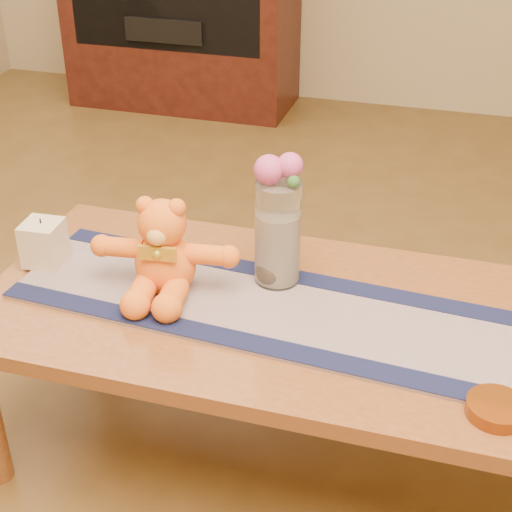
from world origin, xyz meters
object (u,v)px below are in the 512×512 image
(amber_dish, at_px, (497,409))
(teddy_bear, at_px, (164,246))
(pillar_candle, at_px, (44,243))
(bronze_ball, at_px, (270,272))
(glass_vase, at_px, (278,233))

(amber_dish, bearing_deg, teddy_bear, 163.41)
(teddy_bear, distance_m, amber_dish, 0.82)
(pillar_candle, xyz_separation_m, amber_dish, (1.11, -0.25, -0.05))
(teddy_bear, distance_m, bronze_ball, 0.26)
(glass_vase, xyz_separation_m, amber_dish, (0.53, -0.34, -0.12))
(teddy_bear, distance_m, pillar_candle, 0.34)
(amber_dish, bearing_deg, pillar_candle, 167.28)
(glass_vase, xyz_separation_m, bronze_ball, (-0.01, -0.02, -0.10))
(teddy_bear, distance_m, glass_vase, 0.27)
(teddy_bear, height_order, amber_dish, teddy_bear)
(glass_vase, height_order, amber_dish, glass_vase)
(pillar_candle, bearing_deg, glass_vase, 8.51)
(pillar_candle, bearing_deg, bronze_ball, 6.64)
(pillar_candle, height_order, bronze_ball, pillar_candle)
(bronze_ball, bearing_deg, pillar_candle, -173.36)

